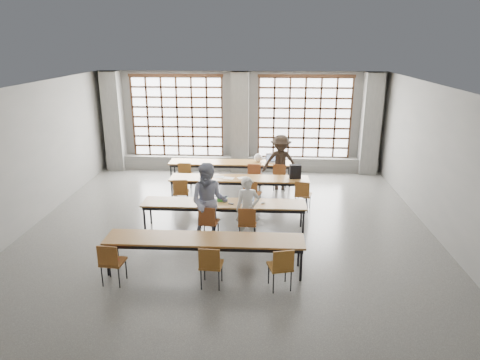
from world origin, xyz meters
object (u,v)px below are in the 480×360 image
at_px(desk_row_a, 231,164).
at_px(backpack, 295,172).
at_px(student_back, 280,163).
at_px(chair_back_mid, 254,174).
at_px(chair_near_right, 281,264).
at_px(red_pouch, 113,260).
at_px(chair_back_left, 185,172).
at_px(chair_back_right, 280,174).
at_px(chair_mid_centre, 252,192).
at_px(student_female, 209,202).
at_px(chair_near_left, 111,260).
at_px(desk_row_d, 205,241).
at_px(phone, 231,204).
at_px(laptop_front, 247,199).
at_px(plastic_bag, 258,158).
at_px(chair_near_mid, 211,263).
at_px(chair_mid_left, 181,190).
at_px(desk_row_b, 239,180).
at_px(mouse, 263,203).
at_px(chair_front_right, 247,221).
at_px(chair_mid_right, 303,193).
at_px(student_male, 248,209).
at_px(laptop_back, 272,160).
at_px(chair_front_left, 208,220).
at_px(desk_row_c, 224,205).
at_px(green_box, 222,200).

bearing_deg(desk_row_a, backpack, -39.40).
bearing_deg(student_back, chair_back_mid, -169.53).
distance_m(chair_near_right, red_pouch, 3.22).
xyz_separation_m(chair_back_left, red_pouch, (-0.40, -5.59, -0.04)).
xyz_separation_m(chair_back_right, chair_mid_centre, (-0.83, -1.67, 0.00)).
xyz_separation_m(chair_mid_centre, student_female, (-0.94, -1.87, 0.39)).
distance_m(desk_row_a, chair_near_left, 6.55).
bearing_deg(student_female, desk_row_d, -85.09).
xyz_separation_m(chair_back_left, phone, (1.69, -3.14, 0.20)).
bearing_deg(laptop_front, student_back, 73.24).
xyz_separation_m(plastic_bag, red_pouch, (-2.69, -6.26, -0.37)).
bearing_deg(chair_near_mid, chair_mid_left, 108.24).
relative_size(desk_row_b, chair_mid_left, 4.55).
bearing_deg(red_pouch, phone, 49.48).
xyz_separation_m(chair_mid_left, mouse, (2.28, -1.38, 0.21)).
distance_m(chair_back_right, phone, 3.40).
bearing_deg(chair_front_right, chair_mid_right, 54.14).
bearing_deg(laptop_front, phone, -151.24).
bearing_deg(chair_mid_right, mouse, -128.16).
relative_size(student_male, laptop_front, 3.78).
relative_size(chair_mid_centre, plastic_bag, 3.08).
relative_size(chair_back_right, chair_near_right, 1.00).
distance_m(chair_near_mid, laptop_back, 6.53).
bearing_deg(chair_near_left, student_male, 40.16).
xyz_separation_m(desk_row_b, laptop_front, (0.30, -1.88, 0.13)).
xyz_separation_m(chair_mid_left, chair_mid_centre, (1.97, 0.00, 0.00)).
height_order(chair_mid_left, laptop_front, laptop_front).
relative_size(chair_front_left, plastic_bag, 3.08).
relative_size(chair_front_right, student_female, 0.47).
distance_m(chair_back_left, student_female, 3.76).
distance_m(desk_row_a, chair_back_mid, 1.02).
bearing_deg(chair_front_left, chair_mid_left, 117.09).
bearing_deg(chair_mid_right, chair_front_left, -139.68).
relative_size(chair_mid_right, chair_front_left, 1.00).
bearing_deg(desk_row_a, desk_row_c, -88.16).
relative_size(chair_mid_centre, student_female, 0.47).
distance_m(desk_row_b, chair_near_left, 5.11).
relative_size(chair_back_mid, chair_near_right, 1.00).
relative_size(student_back, laptop_front, 4.28).
relative_size(desk_row_b, plastic_bag, 13.99).
bearing_deg(desk_row_b, laptop_back, 61.71).
distance_m(student_female, student_back, 4.08).
relative_size(chair_near_left, laptop_back, 2.16).
xyz_separation_m(student_back, green_box, (-1.53, -3.09, -0.10)).
xyz_separation_m(chair_mid_centre, plastic_bag, (0.14, 2.35, 0.34)).
distance_m(chair_mid_left, chair_near_left, 4.03).
xyz_separation_m(chair_back_right, mouse, (-0.52, -3.06, 0.21)).
height_order(chair_back_left, backpack, backpack).
distance_m(desk_row_b, green_box, 1.94).
distance_m(chair_mid_left, chair_front_right, 2.77).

